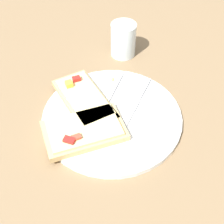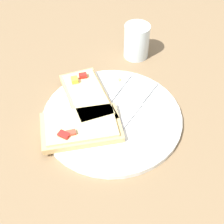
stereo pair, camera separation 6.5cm
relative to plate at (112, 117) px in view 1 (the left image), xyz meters
name	(u,v)px [view 1 (the left image)]	position (x,y,z in m)	size (l,w,h in m)	color
ground_plane	(112,119)	(0.00, 0.00, -0.01)	(4.00, 4.00, 0.00)	#7F6647
plate	(112,117)	(0.00, 0.00, 0.00)	(0.30, 0.30, 0.01)	white
fork	(104,106)	(-0.01, -0.03, 0.01)	(0.20, 0.05, 0.01)	silver
knife	(135,102)	(-0.06, 0.03, 0.01)	(0.20, 0.03, 0.01)	silver
pizza_slice_main	(84,130)	(0.07, -0.03, 0.02)	(0.18, 0.18, 0.03)	tan
pizza_slice_corner	(84,99)	(-0.01, -0.07, 0.02)	(0.16, 0.19, 0.03)	tan
crumb_scatter	(109,104)	(-0.02, -0.02, 0.01)	(0.12, 0.13, 0.01)	tan
drinking_glass	(123,40)	(-0.22, -0.08, 0.04)	(0.06, 0.06, 0.09)	silver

